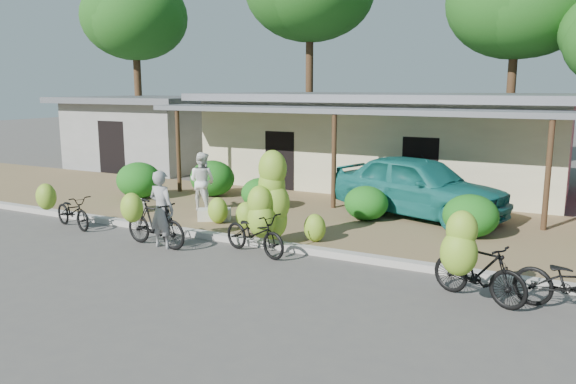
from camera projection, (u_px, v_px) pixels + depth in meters
name	position (u px, v px, depth m)	size (l,w,h in m)	color
ground	(212.00, 272.00, 11.04)	(100.00, 100.00, 0.00)	#4D4A48
sidewalk	(317.00, 217.00, 15.39)	(60.00, 6.00, 0.12)	brown
curb	(263.00, 243.00, 12.77)	(60.00, 0.25, 0.15)	#A8A399
shop_main	(386.00, 139.00, 20.25)	(13.00, 8.50, 3.35)	beige
shop_grey	(152.00, 131.00, 25.32)	(7.00, 6.00, 3.15)	gray
tree_back_left	(133.00, 16.00, 27.40)	(5.25, 5.13, 8.96)	#432D1B
tree_center_right	(513.00, 1.00, 22.72)	(5.70, 5.62, 9.17)	#432D1B
hedge_0	(139.00, 180.00, 17.66)	(1.45, 1.31, 1.13)	#166216
hedge_1	(212.00, 178.00, 18.01)	(1.47, 1.32, 1.14)	#166216
hedge_2	(261.00, 193.00, 16.12)	(1.14, 1.03, 0.89)	#166216
hedge_3	(366.00, 203.00, 14.74)	(1.16, 1.05, 0.91)	#166216
hedge_4	(471.00, 216.00, 13.07)	(1.29, 1.16, 1.00)	#166216
bike_far_left	(69.00, 209.00, 14.31)	(1.73, 1.35, 1.24)	black
bike_left	(152.00, 221.00, 12.61)	(1.83, 1.21, 1.35)	black
bike_center	(264.00, 213.00, 12.26)	(1.89, 1.41, 2.23)	black
bike_right	(474.00, 264.00, 9.31)	(1.81, 1.41, 1.66)	black
bike_far_right	(576.00, 284.00, 8.84)	(2.07, 1.12, 1.03)	black
loose_banana_a	(218.00, 210.00, 14.40)	(0.54, 0.46, 0.68)	#89A529
loose_banana_b	(246.00, 215.00, 13.83)	(0.54, 0.46, 0.68)	#89A529
loose_banana_c	(315.00, 228.00, 12.69)	(0.51, 0.44, 0.64)	#89A529
sack_near	(214.00, 214.00, 14.78)	(0.85, 0.40, 0.30)	silver
sack_far	(137.00, 206.00, 15.90)	(0.75, 0.38, 0.28)	silver
vendor	(162.00, 209.00, 12.55)	(0.64, 0.42, 1.77)	gray
bystander	(202.00, 181.00, 15.89)	(0.80, 0.63, 1.66)	white
teal_van	(418.00, 186.00, 15.16)	(1.96, 4.87, 1.66)	#176B66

